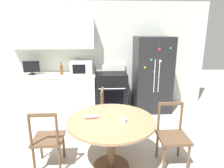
{
  "coord_description": "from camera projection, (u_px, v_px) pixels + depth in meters",
  "views": [
    {
      "loc": [
        -0.13,
        -2.45,
        1.93
      ],
      "look_at": [
        0.11,
        1.15,
        0.95
      ],
      "focal_mm": 32.0,
      "sensor_mm": 36.0,
      "label": 1
    }
  ],
  "objects": [
    {
      "name": "microwave",
      "position": [
        82.0,
        68.0,
        4.79
      ],
      "size": [
        0.51,
        0.4,
        0.31
      ],
      "color": "white",
      "rests_on": "kitchen_counter"
    },
    {
      "name": "dining_table",
      "position": [
        111.0,
        129.0,
        2.76
      ],
      "size": [
        1.21,
        1.21,
        0.75
      ],
      "color": "#997551",
      "rests_on": "ground_plane"
    },
    {
      "name": "kitchen_counter",
      "position": [
        55.0,
        92.0,
        4.88
      ],
      "size": [
        1.99,
        0.64,
        0.9
      ],
      "color": "silver",
      "rests_on": "ground_plane"
    },
    {
      "name": "counter_bottle",
      "position": [
        61.0,
        70.0,
        4.73
      ],
      "size": [
        0.08,
        0.08,
        0.31
      ],
      "color": "brown",
      "rests_on": "kitchen_counter"
    },
    {
      "name": "folded_napkin",
      "position": [
        92.0,
        117.0,
        2.76
      ],
      "size": [
        0.19,
        0.07,
        0.05
      ],
      "color": "pink",
      "rests_on": "dining_table"
    },
    {
      "name": "dining_chair_left",
      "position": [
        48.0,
        140.0,
        2.81
      ],
      "size": [
        0.42,
        0.42,
        0.9
      ],
      "rotation": [
        0.0,
        0.0,
        6.28
      ],
      "color": "brown",
      "rests_on": "ground_plane"
    },
    {
      "name": "countertop_tv",
      "position": [
        31.0,
        67.0,
        4.71
      ],
      "size": [
        0.37,
        0.16,
        0.32
      ],
      "color": "black",
      "rests_on": "kitchen_counter"
    },
    {
      "name": "back_wall",
      "position": [
        92.0,
        50.0,
        4.97
      ],
      "size": [
        5.2,
        0.44,
        2.6
      ],
      "color": "silver",
      "rests_on": "ground_plane"
    },
    {
      "name": "oven_range",
      "position": [
        111.0,
        91.0,
        4.94
      ],
      "size": [
        0.75,
        0.68,
        1.08
      ],
      "color": "black",
      "rests_on": "ground_plane"
    },
    {
      "name": "dining_chair_far",
      "position": [
        111.0,
        114.0,
        3.67
      ],
      "size": [
        0.45,
        0.45,
        0.9
      ],
      "rotation": [
        0.0,
        0.0,
        4.64
      ],
      "color": "brown",
      "rests_on": "ground_plane"
    },
    {
      "name": "refrigerator",
      "position": [
        152.0,
        74.0,
        4.83
      ],
      "size": [
        0.84,
        0.79,
        1.78
      ],
      "color": "black",
      "rests_on": "ground_plane"
    },
    {
      "name": "dining_chair_right",
      "position": [
        172.0,
        136.0,
        2.9
      ],
      "size": [
        0.42,
        0.42,
        0.9
      ],
      "rotation": [
        0.0,
        0.0,
        3.14
      ],
      "color": "brown",
      "rests_on": "ground_plane"
    },
    {
      "name": "candle_glass",
      "position": [
        123.0,
        120.0,
        2.63
      ],
      "size": [
        0.08,
        0.08,
        0.08
      ],
      "color": "silver",
      "rests_on": "dining_table"
    }
  ]
}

